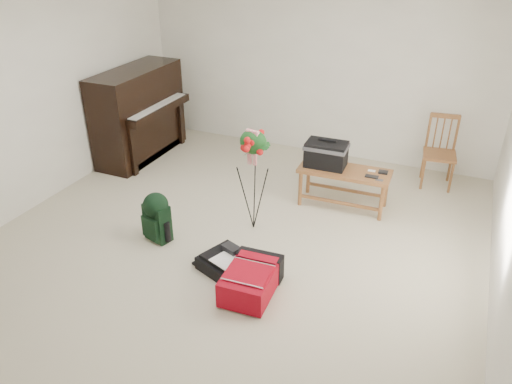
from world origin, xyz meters
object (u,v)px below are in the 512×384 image
at_px(bench, 332,159).
at_px(red_suitcase, 253,277).
at_px(black_duffel, 230,264).
at_px(flower_stand, 253,181).
at_px(green_backpack, 156,215).
at_px(dining_chair, 440,152).
at_px(piano, 140,115).

height_order(bench, red_suitcase, bench).
bearing_deg(black_duffel, flower_stand, 119.10).
bearing_deg(red_suitcase, green_backpack, 160.75).
bearing_deg(dining_chair, flower_stand, -139.17).
distance_m(green_backpack, flower_stand, 1.07).
height_order(piano, black_duffel, piano).
height_order(dining_chair, flower_stand, flower_stand).
relative_size(dining_chair, black_duffel, 1.35).
height_order(red_suitcase, flower_stand, flower_stand).
xyz_separation_m(bench, flower_stand, (-0.60, -0.88, 0.01)).
xyz_separation_m(piano, dining_chair, (3.98, 0.74, -0.16)).
bearing_deg(piano, dining_chair, 10.56).
bearing_deg(bench, red_suitcase, -97.41).
bearing_deg(piano, black_duffel, -39.66).
relative_size(bench, dining_chair, 1.18).
xyz_separation_m(green_backpack, flower_stand, (0.83, 0.62, 0.28)).
distance_m(black_duffel, flower_stand, 0.96).
relative_size(piano, red_suitcase, 2.33).
height_order(black_duffel, flower_stand, flower_stand).
distance_m(bench, red_suitcase, 1.92).
bearing_deg(dining_chair, bench, -144.57).
relative_size(dining_chair, green_backpack, 1.65).
height_order(piano, bench, piano).
distance_m(bench, flower_stand, 1.07).
bearing_deg(dining_chair, black_duffel, -127.69).
relative_size(bench, black_duffel, 1.59).
xyz_separation_m(piano, red_suitcase, (2.69, -2.14, -0.46)).
bearing_deg(piano, flower_stand, -27.17).
distance_m(piano, dining_chair, 4.05).
relative_size(red_suitcase, flower_stand, 0.54).
relative_size(green_backpack, flower_stand, 0.46).
bearing_deg(black_duffel, dining_chair, 80.51).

